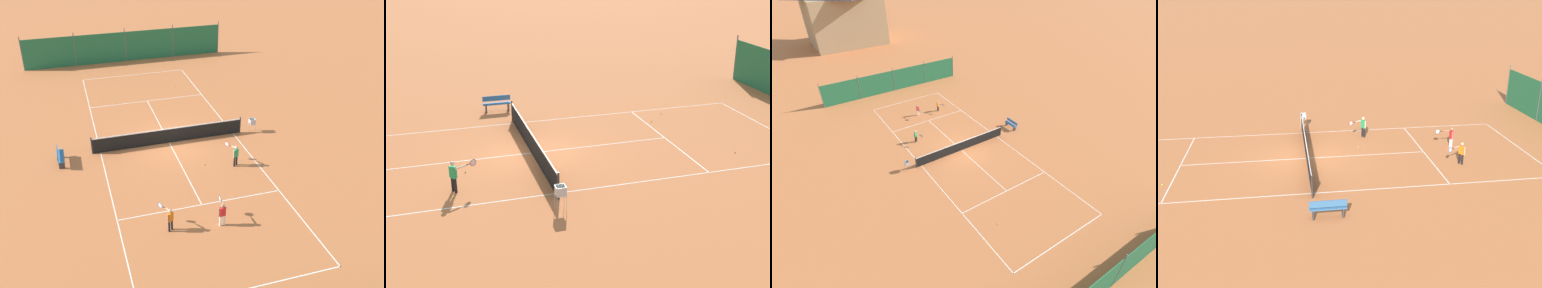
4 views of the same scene
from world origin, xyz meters
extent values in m
plane|color=#BC6638|center=(0.00, 0.00, 0.00)|extent=(600.00, 600.00, 0.00)
cube|color=white|center=(0.00, -11.90, 0.00)|extent=(8.25, 0.05, 0.01)
cube|color=white|center=(-4.10, 0.00, 0.00)|extent=(0.05, 23.85, 0.01)
cube|color=white|center=(4.10, 0.00, 0.00)|extent=(0.05, 23.85, 0.01)
cube|color=white|center=(0.00, -6.40, 0.00)|extent=(8.20, 0.05, 0.01)
cube|color=white|center=(0.00, 0.00, 0.00)|extent=(0.05, 12.80, 0.01)
cylinder|color=#2D2D2D|center=(-4.55, 0.00, 0.53)|extent=(0.08, 0.08, 1.06)
cylinder|color=#2D2D2D|center=(4.55, 0.00, 0.53)|extent=(0.08, 0.08, 1.06)
cube|color=black|center=(0.00, 0.00, 0.46)|extent=(9.10, 0.02, 0.91)
cube|color=white|center=(0.00, 0.00, 0.93)|extent=(9.10, 0.04, 0.06)
cylinder|color=#59595E|center=(8.60, -15.50, 1.45)|extent=(0.08, 0.08, 2.90)
cylinder|color=black|center=(-2.77, 3.60, 0.29)|extent=(0.10, 0.10, 0.58)
cylinder|color=black|center=(-2.93, 3.51, 0.29)|extent=(0.10, 0.10, 0.58)
cube|color=#239E5B|center=(-2.85, 3.55, 0.81)|extent=(0.32, 0.28, 0.45)
sphere|color=beige|center=(-2.85, 3.55, 1.15)|extent=(0.18, 0.18, 0.18)
cylinder|color=beige|center=(-2.70, 3.64, 0.81)|extent=(0.07, 0.07, 0.45)
cylinder|color=beige|center=(-2.89, 3.27, 0.98)|extent=(0.28, 0.42, 0.07)
cylinder|color=black|center=(-2.73, 2.99, 0.98)|extent=(0.13, 0.19, 0.03)
torus|color=red|center=(-2.61, 2.78, 0.98)|extent=(0.16, 0.26, 0.28)
cylinder|color=silver|center=(-2.61, 2.78, 0.98)|extent=(0.13, 0.22, 0.25)
sphere|color=#CCE033|center=(2.28, -6.75, 0.03)|extent=(0.07, 0.07, 0.07)
sphere|color=#CCE033|center=(-2.58, -8.55, 0.03)|extent=(0.07, 0.07, 0.07)
sphere|color=#CCE033|center=(-3.32, 3.63, 0.03)|extent=(0.07, 0.07, 0.07)
sphere|color=#CCE033|center=(3.34, -7.78, 0.03)|extent=(0.07, 0.07, 0.07)
sphere|color=#CCE033|center=(-1.22, 2.99, 0.03)|extent=(0.07, 0.07, 0.07)
cylinder|color=#B7B7BC|center=(-5.47, -0.04, 0.28)|extent=(0.02, 0.02, 0.55)
cylinder|color=#B7B7BC|center=(-5.13, -0.04, 0.28)|extent=(0.02, 0.02, 0.55)
cylinder|color=#B7B7BC|center=(-5.47, 0.30, 0.28)|extent=(0.02, 0.02, 0.55)
cylinder|color=#B7B7BC|center=(-5.13, 0.30, 0.28)|extent=(0.02, 0.02, 0.55)
cube|color=#B7B7BC|center=(-5.30, 0.13, 0.56)|extent=(0.34, 0.34, 0.02)
cube|color=#B7B7BC|center=(-5.30, -0.04, 0.72)|extent=(0.34, 0.02, 0.34)
cube|color=#B7B7BC|center=(-5.30, 0.30, 0.72)|extent=(0.34, 0.02, 0.34)
cube|color=#B7B7BC|center=(-5.47, 0.13, 0.72)|extent=(0.02, 0.34, 0.34)
cube|color=#B7B7BC|center=(-5.13, 0.13, 0.72)|extent=(0.02, 0.34, 0.34)
sphere|color=#CCE033|center=(-5.23, 0.20, 0.60)|extent=(0.07, 0.07, 0.07)
sphere|color=#CCE033|center=(-5.43, 0.16, 0.60)|extent=(0.07, 0.07, 0.07)
sphere|color=#CCE033|center=(-5.35, 0.11, 0.60)|extent=(0.07, 0.07, 0.07)
sphere|color=#CCE033|center=(-5.26, 0.25, 0.60)|extent=(0.07, 0.07, 0.07)
sphere|color=#CCE033|center=(-5.33, 0.21, 0.60)|extent=(0.07, 0.07, 0.07)
sphere|color=#CCE033|center=(-5.39, 0.06, 0.60)|extent=(0.07, 0.07, 0.07)
sphere|color=#CCE033|center=(-5.20, 0.10, 0.66)|extent=(0.07, 0.07, 0.07)
sphere|color=#CCE033|center=(-5.25, 0.16, 0.66)|extent=(0.07, 0.07, 0.07)
sphere|color=#CCE033|center=(-5.30, 0.06, 0.66)|extent=(0.07, 0.07, 0.07)
sphere|color=#CCE033|center=(-5.29, 0.04, 0.66)|extent=(0.07, 0.07, 0.07)
sphere|color=#CCE033|center=(-5.25, -0.01, 0.66)|extent=(0.07, 0.07, 0.07)
sphere|color=#CCE033|center=(-5.43, 0.02, 0.66)|extent=(0.07, 0.07, 0.07)
cube|color=#336699|center=(6.30, 0.50, 0.44)|extent=(0.36, 1.50, 0.05)
cube|color=#336699|center=(6.46, 0.50, 0.70)|extent=(0.04, 1.50, 0.28)
cube|color=#333338|center=(6.30, -0.10, 0.22)|extent=(0.32, 0.06, 0.44)
cube|color=#333338|center=(6.30, 1.10, 0.22)|extent=(0.32, 0.06, 0.44)
camera|label=1|loc=(5.48, 22.92, 13.24)|focal=42.00mm
camera|label=2|loc=(-21.26, 4.39, 8.97)|focal=50.00mm
camera|label=3|loc=(-11.98, -18.64, 16.17)|focal=28.00mm
camera|label=4|loc=(21.99, -0.96, 9.10)|focal=42.00mm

